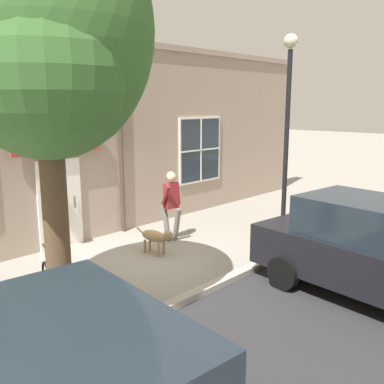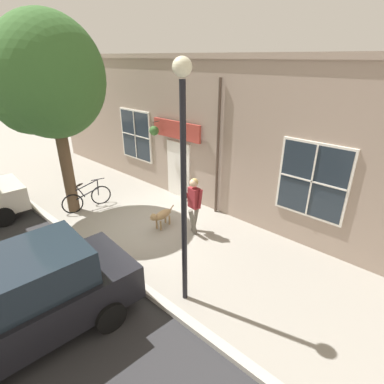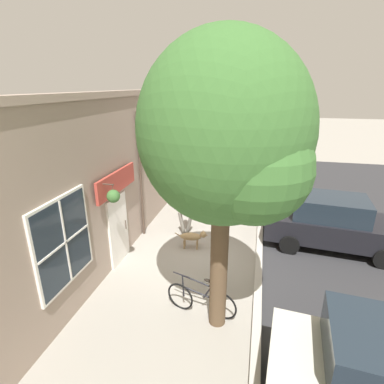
# 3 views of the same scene
# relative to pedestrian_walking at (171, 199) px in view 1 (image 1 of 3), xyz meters

# --- Properties ---
(ground_plane) EXTENTS (90.00, 90.00, 0.00)m
(ground_plane) POSITION_rel_pedestrian_walking_xyz_m (0.63, -1.36, -1.06)
(ground_plane) COLOR gray
(storefront_facade) EXTENTS (0.95, 18.00, 4.96)m
(storefront_facade) POSITION_rel_pedestrian_walking_xyz_m (-1.71, -1.36, 1.42)
(storefront_facade) COLOR gray
(storefront_facade) RESTS_ON ground_plane
(pedestrian_walking) EXTENTS (0.57, 0.60, 1.75)m
(pedestrian_walking) POSITION_rel_pedestrian_walking_xyz_m (0.00, 0.00, 0.00)
(pedestrian_walking) COLOR #6B665B
(pedestrian_walking) RESTS_ON ground_plane
(dog_on_leash) EXTENTS (1.11, 0.36, 0.65)m
(dog_on_leash) POSITION_rel_pedestrian_walking_xyz_m (0.47, -0.92, -0.64)
(dog_on_leash) COLOR #997A51
(dog_on_leash) RESTS_ON ground_plane
(street_tree_by_curb) EXTENTS (3.21, 2.88, 6.09)m
(street_tree_by_curb) POSITION_rel_pedestrian_walking_xyz_m (1.86, -4.06, 3.12)
(street_tree_by_curb) COLOR brown
(street_tree_by_curb) RESTS_ON ground_plane
(leaning_bicycle) EXTENTS (1.72, 0.35, 1.01)m
(leaning_bicycle) POSITION_rel_pedestrian_walking_xyz_m (1.32, -3.81, -0.68)
(leaning_bicycle) COLOR black
(leaning_bicycle) RESTS_ON ground_plane
(parked_car_mid_block) EXTENTS (4.45, 2.25, 1.75)m
(parked_car_mid_block) POSITION_rel_pedestrian_walking_xyz_m (4.90, 0.19, -0.18)
(parked_car_mid_block) COLOR black
(parked_car_mid_block) RESTS_ON ground_plane
(street_lamp) EXTENTS (0.32, 0.32, 4.88)m
(street_lamp) POSITION_rel_pedestrian_walking_xyz_m (2.14, 1.67, 2.12)
(street_lamp) COLOR black
(street_lamp) RESTS_ON ground_plane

